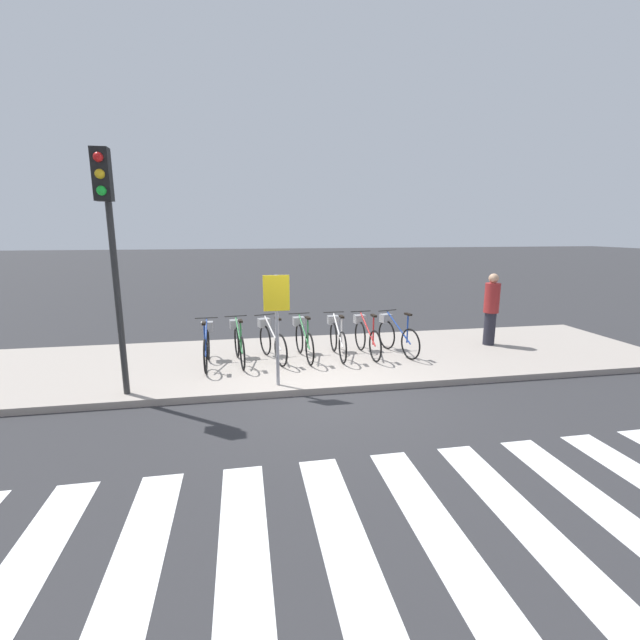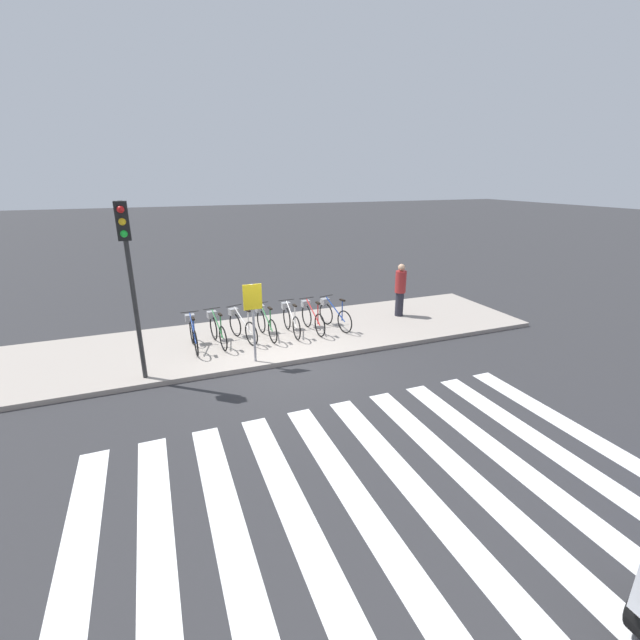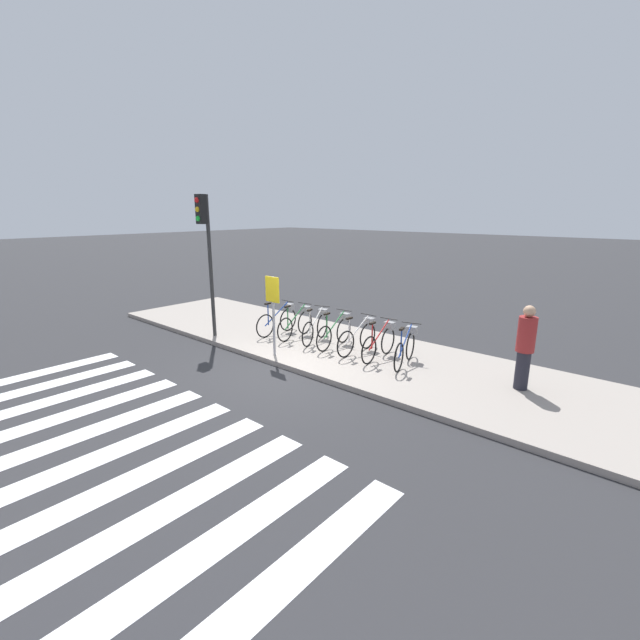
% 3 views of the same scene
% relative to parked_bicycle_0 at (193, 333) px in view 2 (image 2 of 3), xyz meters
% --- Properties ---
extents(ground_plane, '(120.00, 120.00, 0.00)m').
position_rel_parked_bicycle_0_xyz_m(ground_plane, '(2.02, -1.71, -0.55)').
color(ground_plane, '#2D2D30').
extents(sidewalk, '(15.51, 3.71, 0.12)m').
position_rel_parked_bicycle_0_xyz_m(sidewalk, '(2.02, 0.15, -0.49)').
color(sidewalk, '#9E9389').
rests_on(sidewalk, ground_plane).
extents(road_crosswalk, '(8.55, 8.00, 0.01)m').
position_rel_parked_bicycle_0_xyz_m(road_crosswalk, '(2.02, -7.81, -0.54)').
color(road_crosswalk, silver).
rests_on(road_crosswalk, ground_plane).
extents(parked_bicycle_0, '(0.46, 1.56, 0.96)m').
position_rel_parked_bicycle_0_xyz_m(parked_bicycle_0, '(0.00, 0.00, 0.00)').
color(parked_bicycle_0, black).
rests_on(parked_bicycle_0, sidewalk).
extents(parked_bicycle_1, '(0.46, 1.56, 0.96)m').
position_rel_parked_bicycle_0_xyz_m(parked_bicycle_1, '(0.63, 0.09, 0.00)').
color(parked_bicycle_1, black).
rests_on(parked_bicycle_1, sidewalk).
extents(parked_bicycle_2, '(0.59, 1.51, 0.96)m').
position_rel_parked_bicycle_0_xyz_m(parked_bicycle_2, '(1.29, 0.15, 0.00)').
color(parked_bicycle_2, black).
rests_on(parked_bicycle_2, sidewalk).
extents(parked_bicycle_3, '(0.46, 1.56, 0.96)m').
position_rel_parked_bicycle_0_xyz_m(parked_bicycle_3, '(1.96, 0.15, 0.00)').
color(parked_bicycle_3, black).
rests_on(parked_bicycle_3, sidewalk).
extents(parked_bicycle_4, '(0.46, 1.56, 0.96)m').
position_rel_parked_bicycle_0_xyz_m(parked_bicycle_4, '(2.70, 0.15, 0.00)').
color(parked_bicycle_4, black).
rests_on(parked_bicycle_4, sidewalk).
extents(parked_bicycle_5, '(0.46, 1.56, 0.96)m').
position_rel_parked_bicycle_0_xyz_m(parked_bicycle_5, '(3.33, 0.13, 0.00)').
color(parked_bicycle_5, black).
rests_on(parked_bicycle_5, sidewalk).
extents(parked_bicycle_6, '(0.54, 1.53, 0.96)m').
position_rel_parked_bicycle_0_xyz_m(parked_bicycle_6, '(4.01, 0.14, 0.00)').
color(parked_bicycle_6, black).
rests_on(parked_bicycle_6, sidewalk).
extents(pedestrian, '(0.34, 0.34, 1.68)m').
position_rel_parked_bicycle_0_xyz_m(pedestrian, '(6.43, 0.41, 0.45)').
color(pedestrian, '#23232D').
rests_on(pedestrian, sidewalk).
extents(traffic_light, '(0.24, 0.40, 3.82)m').
position_rel_parked_bicycle_0_xyz_m(traffic_light, '(-1.21, -1.46, 2.31)').
color(traffic_light, '#2D2D2D').
rests_on(traffic_light, sidewalk).
extents(sign_post, '(0.44, 0.07, 1.92)m').
position_rel_parked_bicycle_0_xyz_m(sign_post, '(1.30, -1.42, 0.89)').
color(sign_post, '#99999E').
rests_on(sign_post, sidewalk).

